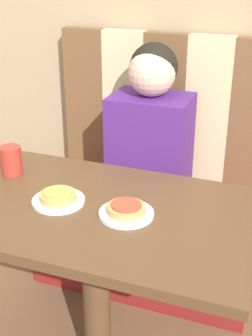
{
  "coord_description": "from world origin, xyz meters",
  "views": [
    {
      "loc": [
        0.57,
        -1.22,
        1.49
      ],
      "look_at": [
        0.0,
        0.31,
        0.73
      ],
      "focal_mm": 50.0,
      "sensor_mm": 36.0,
      "label": 1
    }
  ],
  "objects_px": {
    "pizza_right": "(126,208)",
    "drinking_cup": "(11,160)",
    "plate_right": "(126,214)",
    "pizza_left": "(58,196)",
    "person": "(151,128)",
    "plate_left": "(59,201)"
  },
  "relations": [
    {
      "from": "person",
      "to": "pizza_left",
      "type": "height_order",
      "value": "person"
    },
    {
      "from": "person",
      "to": "plate_left",
      "type": "distance_m",
      "value": 0.65
    },
    {
      "from": "plate_right",
      "to": "pizza_left",
      "type": "height_order",
      "value": "pizza_left"
    },
    {
      "from": "drinking_cup",
      "to": "pizza_right",
      "type": "bearing_deg",
      "value": -15.28
    },
    {
      "from": "pizza_right",
      "to": "person",
      "type": "bearing_deg",
      "value": 100.84
    },
    {
      "from": "plate_left",
      "to": "pizza_right",
      "type": "xyz_separation_m",
      "value": [
        0.24,
        0.0,
        0.02
      ]
    },
    {
      "from": "plate_right",
      "to": "pizza_right",
      "type": "bearing_deg",
      "value": 0.0
    },
    {
      "from": "plate_right",
      "to": "drinking_cup",
      "type": "height_order",
      "value": "drinking_cup"
    },
    {
      "from": "person",
      "to": "plate_left",
      "type": "height_order",
      "value": "person"
    },
    {
      "from": "person",
      "to": "plate_right",
      "type": "bearing_deg",
      "value": -79.16
    },
    {
      "from": "person",
      "to": "pizza_left",
      "type": "distance_m",
      "value": 0.65
    },
    {
      "from": "pizza_right",
      "to": "plate_right",
      "type": "bearing_deg",
      "value": 0.0
    },
    {
      "from": "plate_left",
      "to": "plate_right",
      "type": "xyz_separation_m",
      "value": [
        0.24,
        0.0,
        0.0
      ]
    },
    {
      "from": "person",
      "to": "drinking_cup",
      "type": "xyz_separation_m",
      "value": [
        -0.39,
        -0.49,
        -0.01
      ]
    },
    {
      "from": "plate_left",
      "to": "person",
      "type": "bearing_deg",
      "value": 79.16
    },
    {
      "from": "pizza_right",
      "to": "drinking_cup",
      "type": "height_order",
      "value": "drinking_cup"
    },
    {
      "from": "plate_left",
      "to": "pizza_right",
      "type": "bearing_deg",
      "value": 0.0
    },
    {
      "from": "person",
      "to": "drinking_cup",
      "type": "distance_m",
      "value": 0.63
    },
    {
      "from": "pizza_right",
      "to": "drinking_cup",
      "type": "xyz_separation_m",
      "value": [
        -0.51,
        0.14,
        0.03
      ]
    },
    {
      "from": "plate_left",
      "to": "pizza_left",
      "type": "xyz_separation_m",
      "value": [
        0.0,
        0.0,
        0.02
      ]
    },
    {
      "from": "pizza_left",
      "to": "drinking_cup",
      "type": "bearing_deg",
      "value": 152.61
    },
    {
      "from": "pizza_right",
      "to": "plate_left",
      "type": "bearing_deg",
      "value": 180.0
    }
  ]
}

